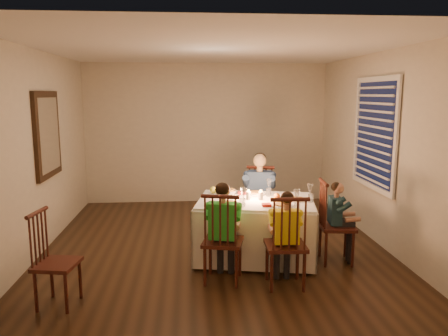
{
  "coord_description": "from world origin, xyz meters",
  "views": [
    {
      "loc": [
        -0.33,
        -5.7,
        2.04
      ],
      "look_at": [
        0.14,
        0.15,
        1.04
      ],
      "focal_mm": 35.0,
      "sensor_mm": 36.0,
      "label": 1
    }
  ],
  "objects": [
    {
      "name": "setting_adult",
      "position": [
        0.53,
        -0.21,
        0.76
      ],
      "size": [
        0.3,
        0.3,
        0.02
      ],
      "primitive_type": "cylinder",
      "rotation": [
        0.0,
        0.0,
        -0.19
      ],
      "color": "white",
      "rests_on": "dining_table"
    },
    {
      "name": "child_teal",
      "position": [
        1.45,
        -0.73,
        0.0
      ],
      "size": [
        0.32,
        0.34,
        1.0
      ],
      "primitive_type": null,
      "rotation": [
        0.0,
        0.0,
        1.47
      ],
      "color": "#1A3743",
      "rests_on": "ground"
    },
    {
      "name": "window_blinds",
      "position": [
        2.21,
        0.1,
        1.5
      ],
      "size": [
        0.07,
        1.34,
        1.54
      ],
      "color": "#0C1433",
      "rests_on": "wall_right"
    },
    {
      "name": "dining_table",
      "position": [
        0.48,
        -0.51,
        0.53
      ],
      "size": [
        1.61,
        1.29,
        0.72
      ],
      "rotation": [
        0.0,
        0.0,
        -0.19
      ],
      "color": "white",
      "rests_on": "ground"
    },
    {
      "name": "wall_left",
      "position": [
        -2.25,
        0.0,
        1.3
      ],
      "size": [
        0.02,
        5.0,
        2.6
      ],
      "primitive_type": "cube",
      "color": "#BFB6A3",
      "rests_on": "ground"
    },
    {
      "name": "chair_extra",
      "position": [
        -1.61,
        -1.6,
        0.0
      ],
      "size": [
        0.43,
        0.45,
        0.95
      ],
      "primitive_type": null,
      "rotation": [
        0.0,
        0.0,
        1.4
      ],
      "color": "#37120F",
      "rests_on": "ground"
    },
    {
      "name": "orange_fruit",
      "position": [
        0.75,
        -0.51,
        0.79
      ],
      "size": [
        0.08,
        0.08,
        0.08
      ],
      "primitive_type": "sphere",
      "color": "orange",
      "rests_on": "dining_table"
    },
    {
      "name": "ground",
      "position": [
        0.0,
        0.0,
        0.0
      ],
      "size": [
        5.0,
        5.0,
        0.0
      ],
      "primitive_type": "plane",
      "color": "black",
      "rests_on": "ground"
    },
    {
      "name": "chair_adult",
      "position": [
        0.65,
        0.24,
        0.0
      ],
      "size": [
        0.5,
        0.49,
        1.02
      ],
      "primitive_type": null,
      "rotation": [
        0.0,
        0.0,
        -0.23
      ],
      "color": "#37120F",
      "rests_on": "ground"
    },
    {
      "name": "adult",
      "position": [
        0.65,
        0.24,
        0.0
      ],
      "size": [
        0.52,
        0.5,
        1.22
      ],
      "primitive_type": null,
      "rotation": [
        0.0,
        0.0,
        -0.23
      ],
      "color": "navy",
      "rests_on": "ground"
    },
    {
      "name": "wall_right",
      "position": [
        2.25,
        0.0,
        1.3
      ],
      "size": [
        0.02,
        5.0,
        2.6
      ],
      "primitive_type": "cube",
      "color": "#BFB6A3",
      "rests_on": "ground"
    },
    {
      "name": "child_yellow",
      "position": [
        0.68,
        -1.35,
        0.0
      ],
      "size": [
        0.35,
        0.32,
        1.05
      ],
      "primitive_type": null,
      "rotation": [
        0.0,
        0.0,
        3.11
      ],
      "color": "yellow",
      "rests_on": "ground"
    },
    {
      "name": "ceiling",
      "position": [
        0.0,
        0.0,
        2.6
      ],
      "size": [
        5.0,
        5.0,
        0.0
      ],
      "primitive_type": "plane",
      "color": "white",
      "rests_on": "wall_back"
    },
    {
      "name": "setting_yellow",
      "position": [
        0.74,
        -0.86,
        0.76
      ],
      "size": [
        0.3,
        0.3,
        0.02
      ],
      "primitive_type": "cylinder",
      "rotation": [
        0.0,
        0.0,
        -0.19
      ],
      "color": "white",
      "rests_on": "dining_table"
    },
    {
      "name": "child_green",
      "position": [
        0.02,
        -1.17,
        0.0
      ],
      "size": [
        0.45,
        0.43,
        1.11
      ],
      "primitive_type": null,
      "rotation": [
        0.0,
        0.0,
        2.91
      ],
      "color": "green",
      "rests_on": "ground"
    },
    {
      "name": "wall_mirror",
      "position": [
        -2.22,
        0.3,
        1.5
      ],
      "size": [
        0.06,
        0.95,
        1.15
      ],
      "color": "black",
      "rests_on": "wall_left"
    },
    {
      "name": "serving_bowl",
      "position": [
        0.16,
        -0.19,
        0.78
      ],
      "size": [
        0.24,
        0.24,
        0.06
      ],
      "primitive_type": "imported",
      "rotation": [
        0.0,
        0.0,
        -0.0
      ],
      "color": "white",
      "rests_on": "dining_table"
    },
    {
      "name": "chair_near_left",
      "position": [
        0.02,
        -1.17,
        0.0
      ],
      "size": [
        0.5,
        0.48,
        1.02
      ],
      "primitive_type": null,
      "rotation": [
        0.0,
        0.0,
        2.91
      ],
      "color": "#37120F",
      "rests_on": "ground"
    },
    {
      "name": "candle_left",
      "position": [
        0.39,
        -0.49,
        0.8
      ],
      "size": [
        0.06,
        0.06,
        0.1
      ],
      "primitive_type": "cylinder",
      "color": "white",
      "rests_on": "dining_table"
    },
    {
      "name": "chair_near_right",
      "position": [
        0.68,
        -1.35,
        0.0
      ],
      "size": [
        0.43,
        0.41,
        1.02
      ],
      "primitive_type": null,
      "rotation": [
        0.0,
        0.0,
        3.11
      ],
      "color": "#37120F",
      "rests_on": "ground"
    },
    {
      "name": "chair_end",
      "position": [
        1.45,
        -0.73,
        0.0
      ],
      "size": [
        0.44,
        0.46,
        1.02
      ],
      "primitive_type": null,
      "rotation": [
        0.0,
        0.0,
        1.47
      ],
      "color": "#37120F",
      "rests_on": "ground"
    },
    {
      "name": "setting_green",
      "position": [
        0.13,
        -0.72,
        0.76
      ],
      "size": [
        0.3,
        0.3,
        0.02
      ],
      "primitive_type": "cylinder",
      "rotation": [
        0.0,
        0.0,
        -0.19
      ],
      "color": "white",
      "rests_on": "dining_table"
    },
    {
      "name": "wall_back",
      "position": [
        0.0,
        2.5,
        1.3
      ],
      "size": [
        4.5,
        0.02,
        2.6
      ],
      "primitive_type": "cube",
      "color": "#BFB6A3",
      "rests_on": "ground"
    },
    {
      "name": "setting_teal",
      "position": [
        0.97,
        -0.58,
        0.76
      ],
      "size": [
        0.3,
        0.3,
        0.02
      ],
      "primitive_type": "cylinder",
      "rotation": [
        0.0,
        0.0,
        -0.19
      ],
      "color": "white",
      "rests_on": "dining_table"
    },
    {
      "name": "candle_right",
      "position": [
        0.54,
        -0.52,
        0.8
      ],
      "size": [
        0.06,
        0.06,
        0.1
      ],
      "primitive_type": "cylinder",
      "color": "white",
      "rests_on": "dining_table"
    },
    {
      "name": "squash",
      "position": [
        -0.02,
        -0.11,
        0.79
      ],
      "size": [
        0.09,
        0.09,
        0.09
      ],
      "primitive_type": "sphere",
      "color": "yellow",
      "rests_on": "dining_table"
    }
  ]
}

